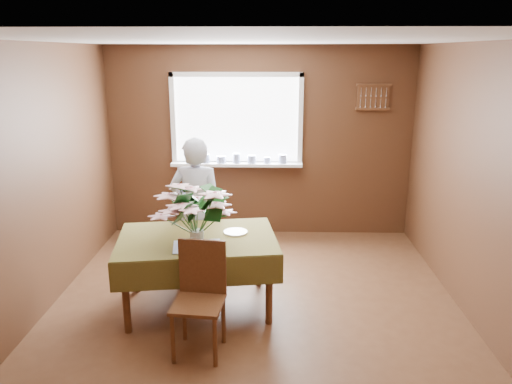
{
  "coord_description": "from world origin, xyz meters",
  "views": [
    {
      "loc": [
        0.14,
        -4.27,
        2.41
      ],
      "look_at": [
        0.0,
        0.55,
        1.05
      ],
      "focal_mm": 35.0,
      "sensor_mm": 36.0,
      "label": 1
    }
  ],
  "objects_px": {
    "dining_table": "(197,246)",
    "seated_woman": "(197,209)",
    "chair_near": "(200,292)",
    "chair_far": "(197,229)",
    "flower_bouquet": "(196,209)"
  },
  "relations": [
    {
      "from": "dining_table",
      "to": "seated_woman",
      "type": "height_order",
      "value": "seated_woman"
    },
    {
      "from": "seated_woman",
      "to": "chair_near",
      "type": "bearing_deg",
      "value": 101.74
    },
    {
      "from": "chair_far",
      "to": "seated_woman",
      "type": "bearing_deg",
      "value": 94.03
    },
    {
      "from": "chair_near",
      "to": "flower_bouquet",
      "type": "xyz_separation_m",
      "value": [
        -0.08,
        0.46,
        0.57
      ]
    },
    {
      "from": "chair_far",
      "to": "chair_near",
      "type": "height_order",
      "value": "chair_near"
    },
    {
      "from": "chair_near",
      "to": "seated_woman",
      "type": "xyz_separation_m",
      "value": [
        -0.22,
        1.37,
        0.27
      ]
    },
    {
      "from": "chair_far",
      "to": "seated_woman",
      "type": "height_order",
      "value": "seated_woman"
    },
    {
      "from": "dining_table",
      "to": "chair_near",
      "type": "distance_m",
      "value": 0.72
    },
    {
      "from": "dining_table",
      "to": "chair_far",
      "type": "height_order",
      "value": "chair_far"
    },
    {
      "from": "chair_far",
      "to": "seated_woman",
      "type": "distance_m",
      "value": 0.31
    },
    {
      "from": "seated_woman",
      "to": "flower_bouquet",
      "type": "bearing_deg",
      "value": 101.13
    },
    {
      "from": "seated_woman",
      "to": "flower_bouquet",
      "type": "height_order",
      "value": "seated_woman"
    },
    {
      "from": "seated_woman",
      "to": "flower_bouquet",
      "type": "distance_m",
      "value": 0.97
    },
    {
      "from": "dining_table",
      "to": "chair_far",
      "type": "xyz_separation_m",
      "value": [
        -0.12,
        0.8,
        -0.13
      ]
    },
    {
      "from": "seated_woman",
      "to": "chair_far",
      "type": "bearing_deg",
      "value": -78.53
    }
  ]
}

